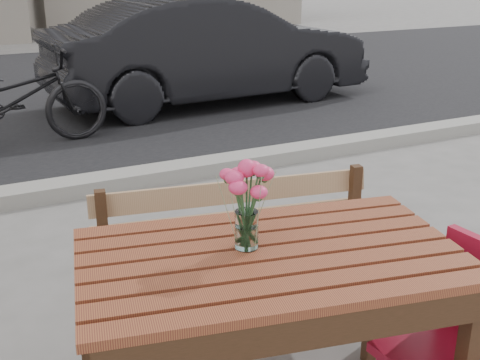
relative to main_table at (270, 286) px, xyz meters
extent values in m
cube|color=black|center=(-0.06, 6.89, -0.66)|extent=(30.00, 8.00, 0.00)
cube|color=gray|center=(-0.06, 2.89, -0.60)|extent=(30.00, 0.25, 0.12)
cube|color=#5F2319|center=(0.00, 0.00, 0.11)|extent=(1.41, 0.99, 0.03)
cube|color=#332011|center=(-0.51, 0.43, -0.28)|extent=(0.08, 0.08, 0.76)
cube|color=#332011|center=(0.64, 0.20, -0.28)|extent=(0.08, 0.08, 0.76)
cube|color=#A47D55|center=(0.18, 0.55, -0.24)|extent=(1.35, 0.59, 0.03)
cube|color=#A47D55|center=(0.22, 0.74, -0.02)|extent=(1.29, 0.26, 0.36)
cube|color=#332011|center=(-0.43, 0.51, -0.45)|extent=(0.05, 0.05, 0.43)
cube|color=#332011|center=(0.74, 0.29, -0.45)|extent=(0.05, 0.05, 0.43)
cube|color=#332011|center=(-0.38, 0.80, -0.26)|extent=(0.05, 0.05, 0.80)
cube|color=#332011|center=(0.80, 0.59, -0.26)|extent=(0.05, 0.05, 0.80)
cube|color=maroon|center=(0.54, -0.32, -0.26)|extent=(0.43, 0.43, 0.04)
cylinder|color=white|center=(-0.06, 0.07, 0.20)|extent=(0.08, 0.08, 0.13)
cylinder|color=#2F6033|center=(-0.06, 0.07, 0.26)|extent=(0.05, 0.05, 0.27)
imported|color=black|center=(2.13, 5.39, 0.00)|extent=(4.09, 1.62, 1.32)
imported|color=black|center=(-0.35, 4.42, -0.19)|extent=(1.81, 0.67, 0.94)
camera|label=1|loc=(-0.90, -1.58, 1.06)|focal=45.00mm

